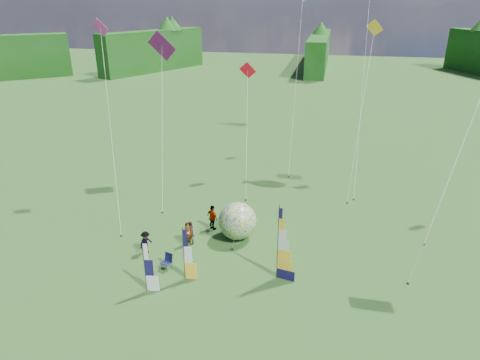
% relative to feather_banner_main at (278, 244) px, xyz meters
% --- Properties ---
extents(ground, '(220.00, 220.00, 0.00)m').
position_rel_feather_banner_main_xyz_m(ground, '(-1.43, -2.85, -2.28)').
color(ground, '#294E21').
rests_on(ground, ground).
extents(treeline_ring, '(210.00, 210.00, 8.00)m').
position_rel_feather_banner_main_xyz_m(treeline_ring, '(-1.43, -2.85, 1.72)').
color(treeline_ring, '#204F1E').
rests_on(treeline_ring, ground).
extents(feather_banner_main, '(1.24, 0.33, 4.56)m').
position_rel_feather_banner_main_xyz_m(feather_banner_main, '(0.00, 0.00, 0.00)').
color(feather_banner_main, '#151044').
rests_on(feather_banner_main, ground).
extents(side_banner_left, '(0.92, 0.17, 3.27)m').
position_rel_feather_banner_main_xyz_m(side_banner_left, '(-5.18, -1.23, -0.65)').
color(side_banner_left, yellow).
rests_on(side_banner_left, ground).
extents(side_banner_far, '(0.92, 0.22, 3.06)m').
position_rel_feather_banner_main_xyz_m(side_banner_far, '(-6.90, -2.73, -0.75)').
color(side_banner_far, white).
rests_on(side_banner_far, ground).
extents(bol_inflatable, '(3.02, 3.02, 2.56)m').
position_rel_feather_banner_main_xyz_m(bol_inflatable, '(-3.20, 3.94, -1.00)').
color(bol_inflatable, '#00279F').
rests_on(bol_inflatable, ground).
extents(spectator_a, '(0.71, 0.69, 1.64)m').
position_rel_feather_banner_main_xyz_m(spectator_a, '(-6.16, 2.33, -1.46)').
color(spectator_a, '#66594C').
rests_on(spectator_a, ground).
extents(spectator_b, '(0.84, 0.76, 1.58)m').
position_rel_feather_banner_main_xyz_m(spectator_b, '(-6.07, 2.51, -1.49)').
color(spectator_b, '#66594C').
rests_on(spectator_b, ground).
extents(spectator_c, '(0.71, 1.06, 1.54)m').
position_rel_feather_banner_main_xyz_m(spectator_c, '(-8.47, 0.85, -1.51)').
color(spectator_c, '#66594C').
rests_on(spectator_c, ground).
extents(spectator_d, '(1.13, 1.01, 1.85)m').
position_rel_feather_banner_main_xyz_m(spectator_d, '(-5.14, 4.67, -1.35)').
color(spectator_d, '#66594C').
rests_on(spectator_d, ground).
extents(camp_chair, '(0.74, 0.74, 1.00)m').
position_rel_feather_banner_main_xyz_m(camp_chair, '(-6.58, -0.54, -1.78)').
color(camp_chair, '#111540').
rests_on(camp_chair, ground).
extents(kite_whale, '(8.35, 13.92, 20.35)m').
position_rel_feather_banner_main_xyz_m(kite_whale, '(4.74, 16.82, 7.90)').
color(kite_whale, black).
rests_on(kite_whale, ground).
extents(kite_rainbow_delta, '(8.12, 12.99, 13.49)m').
position_rel_feather_banner_main_xyz_m(kite_rainbow_delta, '(-10.73, 10.26, 4.46)').
color(kite_rainbow_delta, '#F91E00').
rests_on(kite_rainbow_delta, ground).
extents(kite_parafoil, '(10.44, 11.33, 19.42)m').
position_rel_feather_banner_main_xyz_m(kite_parafoil, '(9.71, 3.78, 7.43)').
color(kite_parafoil, '#A60004').
rests_on(kite_parafoil, ground).
extents(small_kite_red, '(6.05, 9.50, 10.50)m').
position_rel_feather_banner_main_xyz_m(small_kite_red, '(-4.38, 12.95, 2.97)').
color(small_kite_red, red).
rests_on(small_kite_red, ground).
extents(small_kite_orange, '(4.09, 10.79, 13.88)m').
position_rel_feather_banner_main_xyz_m(small_kite_orange, '(4.78, 15.00, 4.66)').
color(small_kite_orange, yellow).
rests_on(small_kite_orange, ground).
extents(small_kite_yellow, '(9.13, 11.13, 12.01)m').
position_rel_feather_banner_main_xyz_m(small_kite_yellow, '(11.14, 9.26, 3.72)').
color(small_kite_yellow, yellow).
rests_on(small_kite_yellow, ground).
extents(small_kite_pink, '(7.72, 10.90, 14.12)m').
position_rel_feather_banner_main_xyz_m(small_kite_pink, '(-13.05, 6.32, 4.78)').
color(small_kite_pink, '#DD359B').
rests_on(small_kite_pink, ground).
extents(small_kite_green, '(3.05, 12.87, 16.27)m').
position_rel_feather_banner_main_xyz_m(small_kite_green, '(-1.14, 20.65, 5.85)').
color(small_kite_green, '#3BCF59').
rests_on(small_kite_green, ground).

